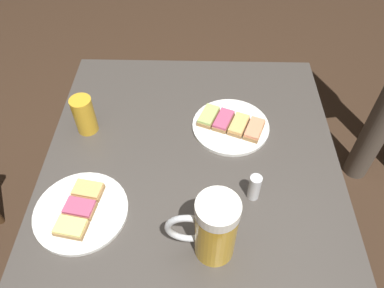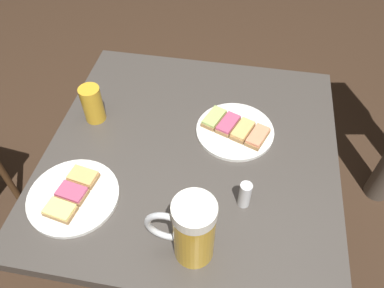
% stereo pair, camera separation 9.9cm
% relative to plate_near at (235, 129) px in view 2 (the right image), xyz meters
% --- Properties ---
extents(ground_plane, '(6.00, 6.00, 0.00)m').
position_rel_plate_near_xyz_m(ground_plane, '(0.08, -0.11, -0.74)').
color(ground_plane, '#382619').
extents(cafe_table, '(0.79, 0.78, 0.73)m').
position_rel_plate_near_xyz_m(cafe_table, '(0.08, -0.11, -0.16)').
color(cafe_table, black).
rests_on(cafe_table, ground_plane).
extents(plate_near, '(0.22, 0.22, 0.03)m').
position_rel_plate_near_xyz_m(plate_near, '(0.00, 0.00, 0.00)').
color(plate_near, white).
rests_on(plate_near, cafe_table).
extents(plate_far, '(0.22, 0.22, 0.03)m').
position_rel_plate_near_xyz_m(plate_far, '(0.29, -0.36, -0.00)').
color(plate_far, white).
rests_on(plate_far, cafe_table).
extents(beer_mug, '(0.09, 0.15, 0.18)m').
position_rel_plate_near_xyz_m(beer_mug, '(0.37, -0.06, 0.08)').
color(beer_mug, gold).
rests_on(beer_mug, cafe_table).
extents(beer_glass_small, '(0.06, 0.06, 0.11)m').
position_rel_plate_near_xyz_m(beer_glass_small, '(0.02, -0.40, 0.05)').
color(beer_glass_small, gold).
rests_on(beer_glass_small, cafe_table).
extents(salt_shaker, '(0.03, 0.03, 0.07)m').
position_rel_plate_near_xyz_m(salt_shaker, '(0.23, 0.04, 0.03)').
color(salt_shaker, silver).
rests_on(salt_shaker, cafe_table).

